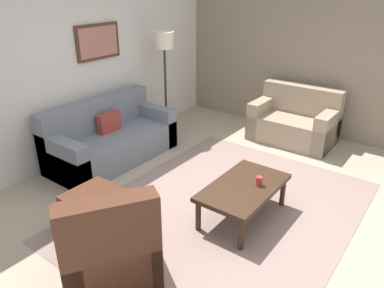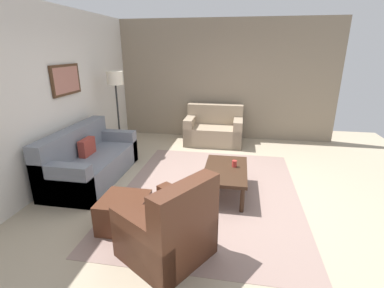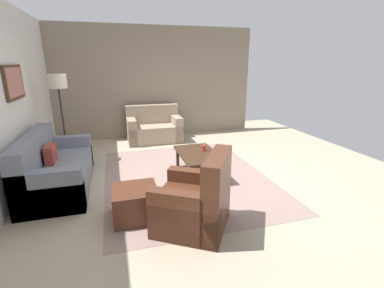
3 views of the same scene
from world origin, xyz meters
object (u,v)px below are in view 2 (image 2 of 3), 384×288
object	(u,v)px
framed_artwork	(66,80)
cup	(234,164)
couch_loveseat	(214,130)
ottoman	(124,213)
lamp_standing	(116,87)
armchair_leather	(170,233)
coffee_table	(226,172)
couch_main	(88,162)

from	to	relation	value
framed_artwork	cup	bearing A→B (deg)	-97.00
couch_loveseat	ottoman	size ratio (longest dim) A/B	2.34
ottoman	lamp_standing	size ratio (longest dim) A/B	0.33
armchair_leather	lamp_standing	xyz separation A→B (m)	(2.94, 1.83, 1.10)
cup	framed_artwork	distance (m)	3.13
cup	framed_artwork	xyz separation A→B (m)	(0.35, 2.87, 1.17)
coffee_table	cup	distance (m)	0.19
couch_main	coffee_table	size ratio (longest dim) A/B	1.73
couch_loveseat	armchair_leather	world-z (taller)	armchair_leather
armchair_leather	cup	xyz separation A→B (m)	(1.62, -0.61, 0.15)
couch_main	framed_artwork	xyz separation A→B (m)	(0.32, 0.40, 1.34)
coffee_table	cup	xyz separation A→B (m)	(0.10, -0.13, 0.10)
couch_loveseat	couch_main	bearing A→B (deg)	140.23
cup	coffee_table	bearing A→B (deg)	129.27
armchair_leather	coffee_table	xyz separation A→B (m)	(1.52, -0.48, 0.05)
armchair_leather	ottoman	bearing A→B (deg)	57.81
coffee_table	framed_artwork	world-z (taller)	framed_artwork
lamp_standing	ottoman	bearing A→B (deg)	-155.63
lamp_standing	framed_artwork	bearing A→B (deg)	155.72
lamp_standing	coffee_table	bearing A→B (deg)	-121.46
lamp_standing	framed_artwork	world-z (taller)	framed_artwork
couch_main	framed_artwork	distance (m)	1.43
armchair_leather	ottoman	distance (m)	0.83
couch_main	coffee_table	xyz separation A→B (m)	(-0.14, -2.35, 0.06)
armchair_leather	lamp_standing	size ratio (longest dim) A/B	0.65
couch_main	couch_loveseat	bearing A→B (deg)	-39.77
couch_main	coffee_table	world-z (taller)	couch_main
couch_main	ottoman	distance (m)	1.68
couch_loveseat	armchair_leather	xyz separation A→B (m)	(-3.98, 0.07, 0.01)
couch_main	armchair_leather	xyz separation A→B (m)	(-1.66, -1.86, 0.01)
lamp_standing	armchair_leather	bearing A→B (deg)	-148.06
coffee_table	couch_loveseat	bearing A→B (deg)	9.55
armchair_leather	cup	bearing A→B (deg)	-20.59
coffee_table	lamp_standing	distance (m)	2.91
couch_main	couch_loveseat	size ratio (longest dim) A/B	1.45
ottoman	framed_artwork	distance (m)	2.62
couch_loveseat	lamp_standing	xyz separation A→B (m)	(-1.04, 1.90, 1.11)
lamp_standing	framed_artwork	size ratio (longest dim) A/B	2.24
couch_loveseat	coffee_table	size ratio (longest dim) A/B	1.19
couch_loveseat	lamp_standing	size ratio (longest dim) A/B	0.77
coffee_table	cup	bearing A→B (deg)	-50.73
coffee_table	framed_artwork	size ratio (longest dim) A/B	1.44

